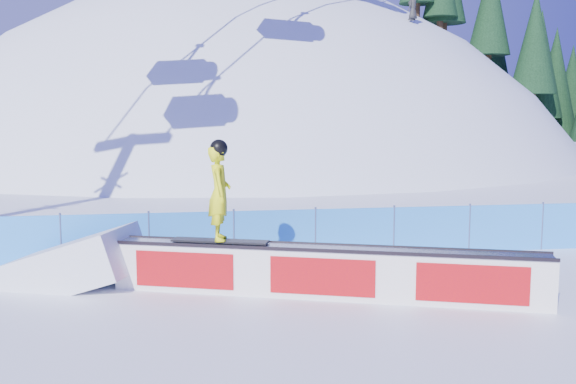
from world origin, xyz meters
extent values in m
plane|color=white|center=(0.00, 0.00, 0.00)|extent=(160.00, 160.00, 0.00)
sphere|color=white|center=(0.00, 42.00, -18.00)|extent=(64.00, 64.00, 64.00)
cylinder|color=#362515|center=(12.60, 40.58, 11.98)|extent=(0.50, 0.50, 1.40)
cylinder|color=#362515|center=(14.56, 37.70, 10.77)|extent=(0.50, 0.50, 1.40)
cylinder|color=#362515|center=(16.96, 38.41, 9.50)|extent=(0.50, 0.50, 1.40)
cylinder|color=#362515|center=(18.42, 42.97, 8.75)|extent=(0.50, 0.50, 1.40)
cylinder|color=#362515|center=(21.22, 37.19, 6.06)|extent=(0.50, 0.50, 1.40)
cone|color=black|center=(21.22, 37.19, 10.42)|extent=(3.31, 3.31, 7.52)
cylinder|color=#362515|center=(23.56, 38.00, 3.89)|extent=(0.50, 0.50, 1.40)
cone|color=black|center=(23.56, 38.00, 9.47)|extent=(4.38, 4.38, 9.96)
cylinder|color=#362515|center=(23.42, 45.24, 4.16)|extent=(0.50, 0.50, 1.40)
cone|color=black|center=(23.42, 45.24, 7.86)|extent=(2.72, 2.72, 6.19)
cylinder|color=#362515|center=(26.60, 39.99, 0.60)|extent=(0.50, 0.50, 1.40)
cone|color=black|center=(26.60, 39.99, 6.16)|extent=(4.36, 4.36, 9.92)
cylinder|color=#362515|center=(27.72, 40.48, 0.60)|extent=(0.50, 0.50, 1.40)
cone|color=black|center=(27.72, 40.48, 4.42)|extent=(2.83, 2.83, 6.44)
cube|color=#2F8FF3|center=(0.00, 4.50, 0.60)|extent=(22.00, 0.03, 1.20)
cylinder|color=#404A74|center=(-7.00, 4.50, 0.65)|extent=(0.05, 0.05, 1.30)
cylinder|color=#404A74|center=(-5.00, 4.50, 0.65)|extent=(0.05, 0.05, 1.30)
cylinder|color=#404A74|center=(-3.00, 4.50, 0.65)|extent=(0.05, 0.05, 1.30)
cylinder|color=#404A74|center=(-1.00, 4.50, 0.65)|extent=(0.05, 0.05, 1.30)
cylinder|color=#404A74|center=(1.00, 4.50, 0.65)|extent=(0.05, 0.05, 1.30)
cylinder|color=#404A74|center=(3.00, 4.50, 0.65)|extent=(0.05, 0.05, 1.30)
cylinder|color=#404A74|center=(5.00, 4.50, 0.65)|extent=(0.05, 0.05, 1.30)
cube|color=white|center=(-1.50, 1.11, 0.47)|extent=(8.11, 3.32, 0.95)
cube|color=#9699A4|center=(-1.50, 1.11, 0.97)|extent=(8.04, 3.32, 0.04)
cube|color=black|center=(-1.59, 0.85, 0.98)|extent=(7.94, 2.86, 0.06)
cube|color=black|center=(-1.40, 1.38, 0.98)|extent=(7.94, 2.86, 0.06)
cube|color=red|center=(-1.59, 0.86, 0.47)|extent=(7.54, 2.70, 0.71)
cube|color=red|center=(-1.41, 1.37, 0.47)|extent=(7.54, 2.70, 0.71)
cube|color=black|center=(-3.46, 1.81, 1.03)|extent=(1.94, 0.98, 0.04)
imported|color=#F3FF13|center=(-3.46, 1.81, 1.99)|extent=(0.48, 0.70, 1.87)
sphere|color=black|center=(-3.46, 1.81, 2.86)|extent=(0.35, 0.35, 0.35)
imported|color=#2A2A2A|center=(9.75, 28.24, 10.02)|extent=(0.95, 0.93, 1.65)
camera|label=1|loc=(-4.01, -10.70, 3.56)|focal=40.00mm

